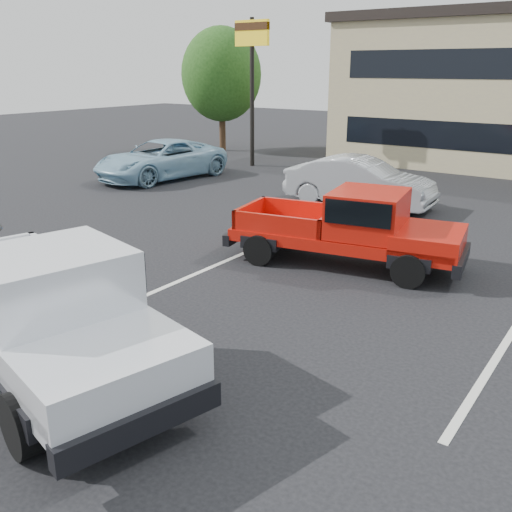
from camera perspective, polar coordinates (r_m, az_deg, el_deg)
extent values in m
plane|color=black|center=(8.64, -0.27, -9.83)|extent=(90.00, 90.00, 0.00)
cube|color=silver|center=(11.78, -6.55, -2.00)|extent=(0.12, 5.00, 0.01)
cube|color=silver|center=(9.27, 22.94, -9.31)|extent=(0.12, 5.00, 0.01)
cylinder|color=black|center=(24.84, -0.40, 15.87)|extent=(0.18, 0.18, 6.00)
cube|color=yellow|center=(24.85, -0.41, 21.41)|extent=(1.60, 0.18, 1.00)
cube|color=#381E0C|center=(24.87, -0.41, 21.98)|extent=(1.60, 0.22, 0.30)
cylinder|color=#332114|center=(29.76, -3.38, 12.80)|extent=(0.32, 0.32, 2.42)
ellipsoid|color=#1D4614|center=(29.62, -3.48, 17.67)|extent=(3.96, 3.96, 4.55)
cylinder|color=black|center=(10.57, -19.46, -3.23)|extent=(0.81, 0.46, 0.76)
cylinder|color=black|center=(6.97, -22.38, -15.25)|extent=(0.81, 0.46, 0.76)
cylinder|color=black|center=(7.59, -9.00, -11.05)|extent=(0.81, 0.46, 0.76)
cube|color=white|center=(8.56, -20.69, -6.38)|extent=(5.70, 3.18, 0.28)
cube|color=white|center=(6.78, -14.76, -10.44)|extent=(1.92, 2.23, 0.46)
cube|color=black|center=(6.40, -11.35, -16.04)|extent=(0.67, 1.95, 0.30)
cube|color=white|center=(7.82, -19.81, -3.20)|extent=(2.05, 2.19, 1.05)
cube|color=black|center=(7.75, -19.97, -1.83)|extent=(1.93, 2.25, 0.55)
cube|color=black|center=(9.83, -23.74, -3.20)|extent=(2.68, 2.35, 0.10)
cube|color=white|center=(9.98, -19.25, -0.49)|extent=(2.25, 0.66, 0.50)
cube|color=white|center=(8.73, -21.77, -3.45)|extent=(0.55, 1.81, 0.50)
ellipsoid|color=brown|center=(9.23, -22.31, -2.89)|extent=(0.60, 0.54, 0.34)
cylinder|color=brown|center=(8.97, -22.20, -3.77)|extent=(0.07, 0.07, 0.26)
cylinder|color=brown|center=(9.02, -21.19, -3.52)|extent=(0.07, 0.07, 0.26)
ellipsoid|color=brown|center=(9.00, -22.09, -1.95)|extent=(0.39, 0.36, 0.46)
cylinder|color=red|center=(8.93, -22.16, -1.08)|extent=(0.22, 0.22, 0.04)
sphere|color=brown|center=(8.83, -22.08, -0.55)|extent=(0.25, 0.25, 0.25)
cone|color=black|center=(8.71, -21.76, -0.91)|extent=(0.19, 0.16, 0.12)
cone|color=black|center=(8.79, -22.62, 0.18)|extent=(0.09, 0.09, 0.13)
cone|color=black|center=(8.83, -21.84, 0.35)|extent=(0.09, 0.09, 0.13)
cylinder|color=brown|center=(9.44, -22.62, -3.16)|extent=(0.30, 0.05, 0.10)
cylinder|color=black|center=(12.29, 0.33, 0.62)|extent=(0.70, 0.36, 0.67)
cylinder|color=black|center=(13.72, 3.16, 2.49)|extent=(0.70, 0.36, 0.67)
cylinder|color=black|center=(11.41, 14.99, -1.45)|extent=(0.70, 0.36, 0.67)
cylinder|color=black|center=(12.94, 16.32, 0.78)|extent=(0.70, 0.36, 0.67)
cube|color=red|center=(12.41, 8.78, 1.81)|extent=(4.98, 2.51, 0.25)
cube|color=red|center=(12.01, 16.91, 1.59)|extent=(1.60, 1.90, 0.41)
cube|color=black|center=(12.05, 19.86, -0.35)|extent=(0.48, 1.73, 0.26)
cube|color=black|center=(13.29, -1.32, 2.46)|extent=(0.46, 1.73, 0.25)
cube|color=red|center=(12.13, 11.12, 4.24)|extent=(1.72, 1.85, 0.93)
cube|color=black|center=(12.09, 11.17, 5.05)|extent=(1.60, 1.92, 0.49)
cube|color=black|center=(12.78, 3.29, 2.74)|extent=(2.28, 1.96, 0.09)
cube|color=red|center=(13.41, 4.53, 4.63)|extent=(2.01, 0.45, 0.44)
cube|color=red|center=(12.03, 1.96, 3.07)|extent=(2.01, 0.45, 0.44)
cube|color=red|center=(13.09, -0.64, 4.34)|extent=(0.37, 1.61, 0.44)
cube|color=red|center=(12.40, 7.49, 3.39)|extent=(0.37, 1.61, 0.44)
imported|color=#A1A4A8|center=(17.83, 10.32, 7.29)|extent=(4.61, 1.85, 1.49)
imported|color=#88B3CB|center=(22.32, -9.50, 9.48)|extent=(3.06, 5.51, 1.46)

